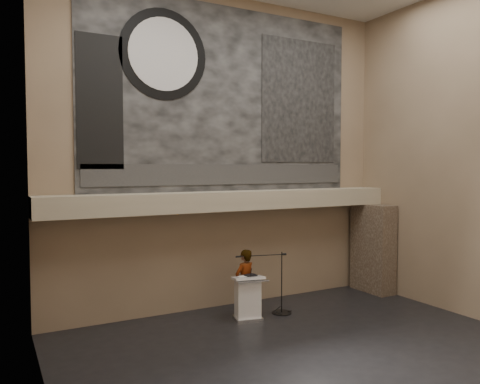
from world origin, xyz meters
TOP-DOWN VIEW (x-y plane):
  - floor at (0.00, 0.00)m, footprint 10.00×10.00m
  - wall_back at (0.00, 4.00)m, footprint 10.00×0.02m
  - wall_left at (-5.00, 0.00)m, footprint 0.02×8.00m
  - wall_right at (5.00, 0.00)m, footprint 0.02×8.00m
  - soffit at (0.00, 3.60)m, footprint 10.00×0.80m
  - sprinkler_left at (-1.60, 3.55)m, footprint 0.04×0.04m
  - sprinkler_right at (1.90, 3.55)m, footprint 0.04×0.04m
  - banner at (0.00, 3.97)m, footprint 8.00×0.05m
  - banner_text_strip at (0.00, 3.93)m, footprint 7.76×0.02m
  - banner_clock_rim at (-1.80, 3.93)m, footprint 2.30×0.02m
  - banner_clock_face at (-1.80, 3.91)m, footprint 1.84×0.02m
  - banner_building_print at (2.40, 3.93)m, footprint 2.60×0.02m
  - banner_brick_print at (-3.40, 3.93)m, footprint 1.10×0.02m
  - stone_pier at (4.65, 3.15)m, footprint 0.60×1.40m
  - lectern at (-0.10, 2.59)m, footprint 0.86×0.69m
  - binder at (-0.00, 2.62)m, footprint 0.29×0.24m
  - papers at (-0.21, 2.60)m, footprint 0.24×0.32m
  - speaker_person at (0.01, 2.97)m, footprint 0.72×0.57m
  - mic_stand at (0.90, 2.65)m, footprint 1.48×0.55m

SIDE VIEW (x-z plane):
  - floor at x=0.00m, z-range 0.00..0.00m
  - mic_stand at x=0.90m, z-range -0.56..1.07m
  - lectern at x=-0.10m, z-range -0.02..1.12m
  - speaker_person at x=0.01m, z-range 0.00..1.72m
  - papers at x=-0.21m, z-range 1.10..1.10m
  - binder at x=0.00m, z-range 1.10..1.14m
  - stone_pier at x=4.65m, z-range 0.00..2.70m
  - sprinkler_left at x=-1.60m, z-range 2.64..2.70m
  - sprinkler_right at x=1.90m, z-range 2.64..2.70m
  - soffit at x=0.00m, z-range 2.70..3.20m
  - banner_text_strip at x=0.00m, z-range 3.38..3.93m
  - wall_back at x=0.00m, z-range 0.00..8.50m
  - wall_left at x=-5.00m, z-range 0.00..8.50m
  - wall_right at x=5.00m, z-range 0.00..8.50m
  - banner_brick_print at x=-3.40m, z-range 3.80..7.00m
  - banner at x=0.00m, z-range 3.20..8.20m
  - banner_building_print at x=2.40m, z-range 4.00..7.60m
  - banner_clock_rim at x=-1.80m, z-range 5.55..7.85m
  - banner_clock_face at x=-1.80m, z-range 5.78..7.62m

